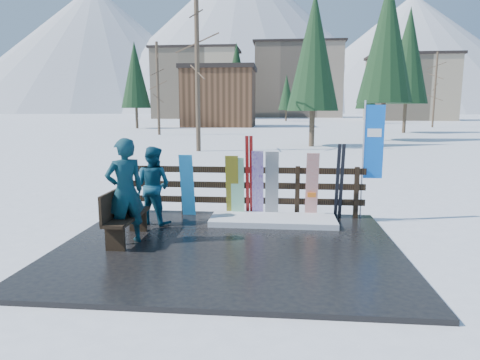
# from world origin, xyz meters

# --- Properties ---
(ground) EXTENTS (700.00, 700.00, 0.00)m
(ground) POSITION_xyz_m (0.00, 0.00, 0.00)
(ground) COLOR white
(ground) RESTS_ON ground
(deck) EXTENTS (6.00, 5.00, 0.08)m
(deck) POSITION_xyz_m (0.00, 0.00, 0.04)
(deck) COLOR black
(deck) RESTS_ON ground
(fence) EXTENTS (5.60, 0.10, 1.15)m
(fence) POSITION_xyz_m (0.00, 2.20, 0.74)
(fence) COLOR black
(fence) RESTS_ON deck
(snow_patch) EXTENTS (2.67, 1.00, 0.12)m
(snow_patch) POSITION_xyz_m (0.77, 1.60, 0.14)
(snow_patch) COLOR white
(snow_patch) RESTS_ON deck
(bench) EXTENTS (0.40, 1.50, 0.97)m
(bench) POSITION_xyz_m (-1.97, 0.11, 0.60)
(bench) COLOR black
(bench) RESTS_ON deck
(snowboard_0) EXTENTS (0.30, 0.33, 1.42)m
(snowboard_0) POSITION_xyz_m (-1.17, 1.98, 0.79)
(snowboard_0) COLOR #2EA5F2
(snowboard_0) RESTS_ON deck
(snowboard_1) EXTENTS (0.29, 0.22, 1.37)m
(snowboard_1) POSITION_xyz_m (-0.03, 1.98, 0.76)
(snowboard_1) COLOR white
(snowboard_1) RESTS_ON deck
(snowboard_2) EXTENTS (0.28, 0.29, 1.41)m
(snowboard_2) POSITION_xyz_m (-0.15, 1.98, 0.79)
(snowboard_2) COLOR yellow
(snowboard_2) RESTS_ON deck
(snowboard_3) EXTENTS (0.25, 0.35, 1.52)m
(snowboard_3) POSITION_xyz_m (0.42, 1.98, 0.84)
(snowboard_3) COLOR silver
(snowboard_3) RESTS_ON deck
(snowboard_4) EXTENTS (0.29, 0.27, 1.51)m
(snowboard_4) POSITION_xyz_m (0.73, 1.98, 0.83)
(snowboard_4) COLOR black
(snowboard_4) RESTS_ON deck
(snowboard_5) EXTENTS (0.27, 0.32, 1.49)m
(snowboard_5) POSITION_xyz_m (1.60, 1.98, 0.82)
(snowboard_5) COLOR silver
(snowboard_5) RESTS_ON deck
(ski_pair_a) EXTENTS (0.17, 0.36, 1.84)m
(ski_pair_a) POSITION_xyz_m (0.23, 2.05, 1.00)
(ski_pair_a) COLOR maroon
(ski_pair_a) RESTS_ON deck
(ski_pair_b) EXTENTS (0.17, 0.34, 1.68)m
(ski_pair_b) POSITION_xyz_m (2.20, 2.05, 0.92)
(ski_pair_b) COLOR black
(ski_pair_b) RESTS_ON deck
(rental_flag) EXTENTS (0.45, 0.04, 2.60)m
(rental_flag) POSITION_xyz_m (2.89, 2.25, 1.69)
(rental_flag) COLOR silver
(rental_flag) RESTS_ON deck
(person_front) EXTENTS (0.83, 0.79, 1.91)m
(person_front) POSITION_xyz_m (-1.85, -0.04, 1.04)
(person_front) COLOR #104844
(person_front) RESTS_ON deck
(person_back) EXTENTS (0.95, 0.84, 1.65)m
(person_back) POSITION_xyz_m (-1.75, 1.33, 0.90)
(person_back) COLOR navy
(person_back) RESTS_ON deck
(resort_buildings) EXTENTS (73.00, 87.60, 22.60)m
(resort_buildings) POSITION_xyz_m (1.03, 115.41, 9.81)
(resort_buildings) COLOR tan
(resort_buildings) RESTS_ON ground
(trees) EXTENTS (42.05, 68.81, 12.28)m
(trees) POSITION_xyz_m (3.36, 48.43, 5.59)
(trees) COLOR #382B1E
(trees) RESTS_ON ground
(mountains) EXTENTS (520.00, 260.00, 120.00)m
(mountains) POSITION_xyz_m (-10.50, 328.41, 50.20)
(mountains) COLOR white
(mountains) RESTS_ON ground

